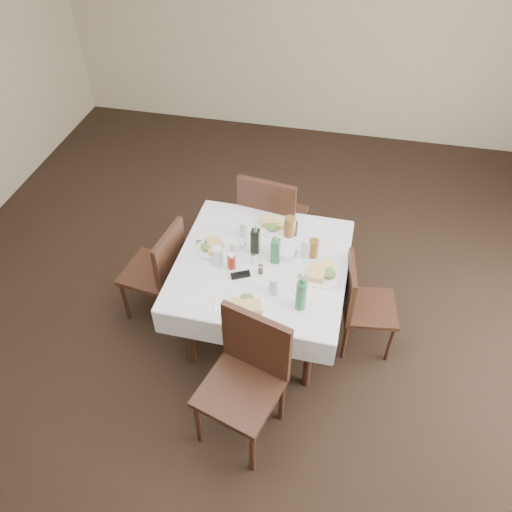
# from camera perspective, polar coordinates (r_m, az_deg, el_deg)

# --- Properties ---
(ground_plane) EXTENTS (7.00, 7.00, 0.00)m
(ground_plane) POSITION_cam_1_polar(r_m,az_deg,el_deg) (4.09, -0.68, -10.31)
(ground_plane) COLOR black
(room_shell) EXTENTS (6.04, 7.04, 2.80)m
(room_shell) POSITION_cam_1_polar(r_m,az_deg,el_deg) (2.88, -0.97, 9.97)
(room_shell) COLOR #BFB191
(room_shell) RESTS_ON ground
(dining_table) EXTENTS (1.26, 1.26, 0.76)m
(dining_table) POSITION_cam_1_polar(r_m,az_deg,el_deg) (3.70, 0.65, -1.63)
(dining_table) COLOR #32170F
(dining_table) RESTS_ON ground
(chair_north) EXTENTS (0.56, 0.56, 1.04)m
(chair_north) POSITION_cam_1_polar(r_m,az_deg,el_deg) (4.29, 1.69, 4.51)
(chair_north) COLOR #32170F
(chair_north) RESTS_ON ground
(chair_south) EXTENTS (0.59, 0.59, 1.01)m
(chair_south) POSITION_cam_1_polar(r_m,az_deg,el_deg) (3.27, -1.01, -13.12)
(chair_south) COLOR #32170F
(chair_south) RESTS_ON ground
(chair_east) EXTENTS (0.45, 0.45, 0.84)m
(chair_east) POSITION_cam_1_polar(r_m,az_deg,el_deg) (3.84, 11.81, -5.06)
(chair_east) COLOR #32170F
(chair_east) RESTS_ON ground
(chair_west) EXTENTS (0.49, 0.49, 0.91)m
(chair_west) POSITION_cam_1_polar(r_m,az_deg,el_deg) (4.01, -10.83, -1.33)
(chair_west) COLOR #32170F
(chair_west) RESTS_ON ground
(meal_north) EXTENTS (0.27, 0.27, 0.06)m
(meal_north) POSITION_cam_1_polar(r_m,az_deg,el_deg) (3.92, 1.92, 3.61)
(meal_north) COLOR white
(meal_north) RESTS_ON dining_table
(meal_south) EXTENTS (0.28, 0.28, 0.06)m
(meal_south) POSITION_cam_1_polar(r_m,az_deg,el_deg) (3.33, -1.11, -5.64)
(meal_south) COLOR white
(meal_south) RESTS_ON dining_table
(meal_east) EXTENTS (0.29, 0.29, 0.06)m
(meal_east) POSITION_cam_1_polar(r_m,az_deg,el_deg) (3.56, 7.49, -1.89)
(meal_east) COLOR white
(meal_east) RESTS_ON dining_table
(meal_west) EXTENTS (0.24, 0.24, 0.05)m
(meal_west) POSITION_cam_1_polar(r_m,az_deg,el_deg) (3.74, -5.07, 1.06)
(meal_west) COLOR white
(meal_west) RESTS_ON dining_table
(side_plate_a) EXTENTS (0.18, 0.18, 0.01)m
(side_plate_a) POSITION_cam_1_polar(r_m,az_deg,el_deg) (3.90, -0.79, 3.17)
(side_plate_a) COLOR white
(side_plate_a) RESTS_ON dining_table
(side_plate_b) EXTENTS (0.15, 0.15, 0.01)m
(side_plate_b) POSITION_cam_1_polar(r_m,az_deg,el_deg) (3.48, 5.19, -3.49)
(side_plate_b) COLOR white
(side_plate_b) RESTS_ON dining_table
(water_n) EXTENTS (0.08, 0.08, 0.14)m
(water_n) POSITION_cam_1_polar(r_m,az_deg,el_deg) (3.80, -1.28, 3.10)
(water_n) COLOR silver
(water_n) RESTS_ON dining_table
(water_s) EXTENTS (0.08, 0.08, 0.14)m
(water_s) POSITION_cam_1_polar(r_m,az_deg,el_deg) (3.39, 2.15, -3.30)
(water_s) COLOR silver
(water_s) RESTS_ON dining_table
(water_e) EXTENTS (0.08, 0.08, 0.15)m
(water_e) POSITION_cam_1_polar(r_m,az_deg,el_deg) (3.66, 5.85, 0.95)
(water_e) COLOR silver
(water_e) RESTS_ON dining_table
(water_w) EXTENTS (0.08, 0.08, 0.14)m
(water_w) POSITION_cam_1_polar(r_m,az_deg,el_deg) (3.59, -4.44, 0.03)
(water_w) COLOR silver
(water_w) RESTS_ON dining_table
(iced_tea_a) EXTENTS (0.08, 0.08, 0.17)m
(iced_tea_a) POSITION_cam_1_polar(r_m,az_deg,el_deg) (3.81, 3.84, 3.36)
(iced_tea_a) COLOR brown
(iced_tea_a) RESTS_ON dining_table
(iced_tea_b) EXTENTS (0.07, 0.07, 0.15)m
(iced_tea_b) POSITION_cam_1_polar(r_m,az_deg,el_deg) (3.66, 6.58, 0.88)
(iced_tea_b) COLOR brown
(iced_tea_b) RESTS_ON dining_table
(bread_basket) EXTENTS (0.19, 0.19, 0.06)m
(bread_basket) POSITION_cam_1_polar(r_m,az_deg,el_deg) (3.68, 3.19, 0.52)
(bread_basket) COLOR silver
(bread_basket) RESTS_ON dining_table
(oil_cruet_dark) EXTENTS (0.06, 0.06, 0.26)m
(oil_cruet_dark) POSITION_cam_1_polar(r_m,az_deg,el_deg) (3.65, -0.08, 1.83)
(oil_cruet_dark) COLOR black
(oil_cruet_dark) RESTS_ON dining_table
(oil_cruet_green) EXTENTS (0.06, 0.06, 0.26)m
(oil_cruet_green) POSITION_cam_1_polar(r_m,az_deg,el_deg) (3.57, 2.25, 0.70)
(oil_cruet_green) COLOR #296F43
(oil_cruet_green) RESTS_ON dining_table
(ketchup_bottle) EXTENTS (0.06, 0.06, 0.13)m
(ketchup_bottle) POSITION_cam_1_polar(r_m,az_deg,el_deg) (3.56, -2.81, -0.60)
(ketchup_bottle) COLOR maroon
(ketchup_bottle) RESTS_ON dining_table
(salt_shaker) EXTENTS (0.04, 0.04, 0.08)m
(salt_shaker) POSITION_cam_1_polar(r_m,az_deg,el_deg) (3.60, -0.35, -0.29)
(salt_shaker) COLOR white
(salt_shaker) RESTS_ON dining_table
(pepper_shaker) EXTENTS (0.03, 0.03, 0.08)m
(pepper_shaker) POSITION_cam_1_polar(r_m,az_deg,el_deg) (3.53, 0.54, -1.51)
(pepper_shaker) COLOR #3E3220
(pepper_shaker) RESTS_ON dining_table
(coffee_mug) EXTENTS (0.14, 0.13, 0.10)m
(coffee_mug) POSITION_cam_1_polar(r_m,az_deg,el_deg) (3.70, -2.28, 1.09)
(coffee_mug) COLOR white
(coffee_mug) RESTS_ON dining_table
(sunglasses) EXTENTS (0.14, 0.10, 0.03)m
(sunglasses) POSITION_cam_1_polar(r_m,az_deg,el_deg) (3.53, -1.80, -2.17)
(sunglasses) COLOR black
(sunglasses) RESTS_ON dining_table
(green_bottle) EXTENTS (0.07, 0.07, 0.28)m
(green_bottle) POSITION_cam_1_polar(r_m,az_deg,el_deg) (3.27, 5.17, -4.43)
(green_bottle) COLOR #296F43
(green_bottle) RESTS_ON dining_table
(sugar_caddy) EXTENTS (0.08, 0.05, 0.04)m
(sugar_caddy) POSITION_cam_1_polar(r_m,az_deg,el_deg) (3.53, 6.15, -2.27)
(sugar_caddy) COLOR white
(sugar_caddy) RESTS_ON dining_table
(cutlery_n) EXTENTS (0.06, 0.19, 0.01)m
(cutlery_n) POSITION_cam_1_polar(r_m,az_deg,el_deg) (3.91, 4.42, 3.09)
(cutlery_n) COLOR silver
(cutlery_n) RESTS_ON dining_table
(cutlery_s) EXTENTS (0.07, 0.16, 0.01)m
(cutlery_s) POSITION_cam_1_polar(r_m,az_deg,el_deg) (3.37, -4.34, -5.44)
(cutlery_s) COLOR silver
(cutlery_s) RESTS_ON dining_table
(cutlery_e) EXTENTS (0.20, 0.09, 0.01)m
(cutlery_e) POSITION_cam_1_polar(r_m,az_deg,el_deg) (3.53, 6.32, -2.78)
(cutlery_e) COLOR silver
(cutlery_e) RESTS_ON dining_table
(cutlery_w) EXTENTS (0.20, 0.11, 0.01)m
(cutlery_w) POSITION_cam_1_polar(r_m,az_deg,el_deg) (3.81, -5.44, 1.61)
(cutlery_w) COLOR silver
(cutlery_w) RESTS_ON dining_table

